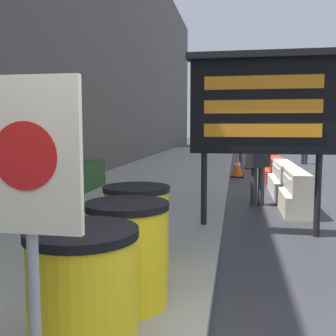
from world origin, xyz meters
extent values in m
cube|color=#4C4742|center=(-4.60, 9.80, 5.30)|extent=(0.40, 50.40, 10.60)
cube|color=#284C23|center=(-3.80, 4.65, 0.47)|extent=(0.90, 7.26, 0.70)
cylinder|color=yellow|center=(-0.79, 0.38, 0.56)|extent=(0.73, 0.73, 0.88)
cylinder|color=black|center=(-0.79, 0.38, 1.03)|extent=(0.76, 0.76, 0.06)
cylinder|color=yellow|center=(-0.75, 1.30, 0.56)|extent=(0.73, 0.73, 0.88)
cylinder|color=black|center=(-0.75, 1.30, 1.03)|extent=(0.76, 0.76, 0.06)
cylinder|color=yellow|center=(-0.90, 2.23, 0.56)|extent=(0.73, 0.73, 0.88)
cylinder|color=black|center=(-0.90, 2.23, 1.03)|extent=(0.76, 0.76, 0.06)
cylinder|color=gray|center=(-0.82, -0.21, 0.85)|extent=(0.06, 0.06, 1.46)
cube|color=beige|center=(-0.82, -0.23, 1.59)|extent=(0.57, 0.04, 0.79)
cylinder|color=red|center=(-0.82, -0.25, 1.59)|extent=(0.34, 0.01, 0.34)
cylinder|color=black|center=(-0.30, 4.33, 0.65)|extent=(0.10, 0.10, 1.30)
cylinder|color=black|center=(1.47, 4.33, 0.65)|extent=(0.10, 0.10, 1.30)
cube|color=black|center=(0.58, 4.33, 2.03)|extent=(2.22, 0.24, 1.46)
cube|color=black|center=(0.58, 4.26, 2.81)|extent=(2.34, 0.34, 0.10)
cube|color=orange|center=(0.58, 4.20, 2.40)|extent=(1.77, 0.02, 0.20)
cube|color=orange|center=(0.58, 4.20, 2.03)|extent=(1.77, 0.02, 0.20)
cube|color=orange|center=(0.58, 4.20, 1.67)|extent=(1.77, 0.02, 0.20)
cube|color=beige|center=(1.41, 6.18, 0.21)|extent=(0.60, 1.71, 0.42)
cube|color=beige|center=(1.41, 6.18, 0.63)|extent=(0.36, 1.71, 0.42)
cube|color=white|center=(1.22, 6.18, 0.63)|extent=(0.02, 1.36, 0.21)
cube|color=silver|center=(1.41, 8.26, 0.21)|extent=(0.64, 2.08, 0.41)
cube|color=silver|center=(1.41, 8.26, 0.62)|extent=(0.38, 2.08, 0.41)
cube|color=white|center=(1.21, 8.26, 0.62)|extent=(0.02, 1.66, 0.21)
cube|color=red|center=(1.41, 10.61, 0.19)|extent=(0.64, 1.63, 0.38)
cube|color=red|center=(1.41, 10.61, 0.58)|extent=(0.38, 1.63, 0.38)
cube|color=white|center=(1.21, 10.61, 0.58)|extent=(0.02, 1.31, 0.19)
cube|color=orange|center=(1.41, 12.63, 0.23)|extent=(0.65, 1.95, 0.47)
cube|color=orange|center=(1.41, 12.63, 0.70)|extent=(0.39, 1.95, 0.47)
cube|color=white|center=(1.20, 12.63, 0.70)|extent=(0.02, 1.56, 0.23)
cube|color=black|center=(0.78, 14.40, 0.02)|extent=(0.41, 0.41, 0.04)
cone|color=orange|center=(0.78, 14.40, 0.38)|extent=(0.32, 0.32, 0.69)
cylinder|color=white|center=(0.78, 14.40, 0.42)|extent=(0.19, 0.19, 0.10)
cube|color=black|center=(0.25, 11.51, 0.02)|extent=(0.44, 0.44, 0.04)
cone|color=orange|center=(0.25, 11.51, 0.41)|extent=(0.35, 0.35, 0.74)
cylinder|color=white|center=(0.25, 11.51, 0.45)|extent=(0.20, 0.20, 0.10)
cylinder|color=#2D2D30|center=(0.41, 16.46, 2.06)|extent=(0.12, 0.12, 4.12)
cube|color=#23281E|center=(0.41, 16.30, 3.70)|extent=(0.28, 0.28, 0.84)
sphere|color=#360605|center=(0.41, 16.15, 3.98)|extent=(0.15, 0.15, 0.15)
sphere|color=#392C06|center=(0.41, 16.15, 3.70)|extent=(0.15, 0.15, 0.15)
sphere|color=green|center=(0.41, 16.15, 3.42)|extent=(0.15, 0.15, 0.15)
cylinder|color=#23283D|center=(3.22, 16.75, 0.41)|extent=(0.14, 0.14, 0.82)
cylinder|color=#23283D|center=(3.37, 16.75, 0.41)|extent=(0.14, 0.14, 0.82)
cube|color=black|center=(3.30, 16.75, 1.15)|extent=(0.46, 0.52, 0.65)
sphere|color=#A18957|center=(3.30, 16.75, 1.59)|extent=(0.23, 0.23, 0.23)
cylinder|color=#333338|center=(0.60, 6.74, 0.42)|extent=(0.14, 0.14, 0.84)
cylinder|color=#333338|center=(0.76, 6.74, 0.42)|extent=(0.14, 0.14, 0.84)
cube|color=black|center=(0.68, 6.74, 1.18)|extent=(0.53, 0.48, 0.67)
sphere|color=gray|center=(0.68, 6.74, 1.62)|extent=(0.23, 0.23, 0.23)
camera|label=1|loc=(0.20, -2.02, 1.73)|focal=42.00mm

